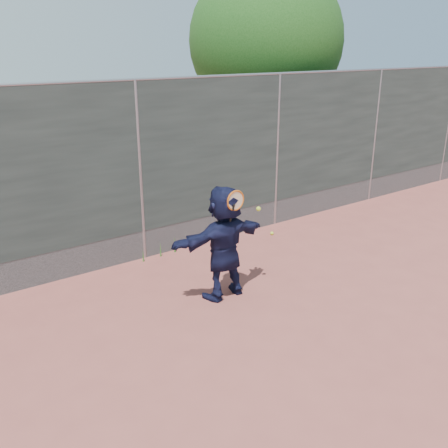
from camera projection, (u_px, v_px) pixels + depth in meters
ground at (278, 351)px, 6.06m from camera, size 80.00×80.00×0.00m
player at (224, 242)px, 7.14m from camera, size 1.57×0.54×1.68m
ball_ground at (272, 233)px, 9.75m from camera, size 0.07×0.07×0.07m
fence at (140, 169)px, 8.20m from camera, size 20.00×0.06×3.03m
swing_action at (238, 203)px, 6.83m from camera, size 0.66×0.17×0.51m
tree_right at (270, 46)px, 11.84m from camera, size 3.78×3.60×5.39m
weed_clump at (163, 249)px, 8.76m from camera, size 0.68×0.07×0.30m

